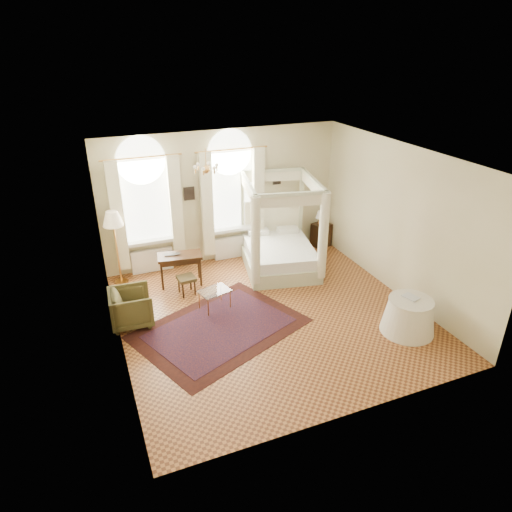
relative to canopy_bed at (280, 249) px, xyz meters
The scene contains 18 objects.
ground 2.20m from the canopy_bed, 119.48° to the right, with size 6.00×6.00×0.00m, color #A76630.
room_walls 2.59m from the canopy_bed, 119.48° to the right, with size 6.00×6.00×6.00m.
window_left 3.27m from the canopy_bed, 161.17° to the left, with size 1.62×0.27×3.29m.
window_right 1.64m from the canopy_bed, 130.31° to the left, with size 1.62×0.27×3.29m.
chandelier 3.16m from the canopy_bed, 161.20° to the right, with size 0.51×0.45×0.50m.
wall_pictures 2.01m from the canopy_bed, 131.22° to the left, with size 2.54×0.03×0.39m.
canopy_bed is the anchor object (origin of this frame).
nightstand 1.86m from the canopy_bed, 26.89° to the left, with size 0.45×0.40×0.64m, color #311D0D.
nightstand_lamp 1.85m from the canopy_bed, 28.31° to the left, with size 0.25×0.25×0.37m.
writing_desk 2.46m from the canopy_bed, behind, with size 1.06×0.66×0.75m.
laptop 2.63m from the canopy_bed, behind, with size 0.35×0.22×0.03m, color black.
stool 2.48m from the canopy_bed, behind, with size 0.41×0.41×0.43m.
armchair 3.91m from the canopy_bed, 163.76° to the right, with size 0.80×0.82×0.75m, color #413A1C.
coffee_table 2.37m from the canopy_bed, 150.07° to the right, with size 0.73×0.59×0.43m.
floor_lamp 3.96m from the canopy_bed, 168.74° to the left, with size 0.46×0.46×1.77m.
oriental_rug 2.97m from the canopy_bed, 138.41° to the right, with size 3.75×3.27×0.01m.
side_table 3.61m from the canopy_bed, 70.54° to the right, with size 1.04×1.04×0.71m.
book 3.55m from the canopy_bed, 71.38° to the right, with size 0.22×0.29×0.03m, color black.
Camera 1 is at (-3.30, -7.33, 5.24)m, focal length 32.00 mm.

